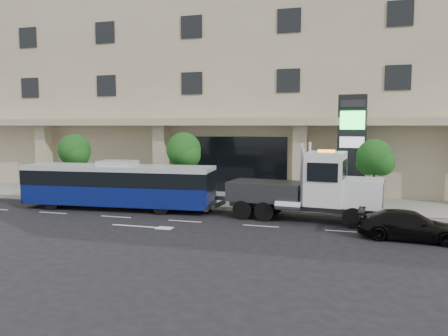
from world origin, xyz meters
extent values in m
plane|color=black|center=(0.00, 0.00, 0.00)|extent=(120.00, 120.00, 0.00)
cube|color=gray|center=(0.00, 5.00, 0.07)|extent=(120.00, 6.00, 0.15)
cube|color=gray|center=(0.00, 2.00, 0.07)|extent=(120.00, 0.30, 0.15)
cube|color=tan|center=(0.00, 15.50, 10.00)|extent=(60.00, 15.00, 20.00)
cube|color=tan|center=(0.00, 6.80, 5.20)|extent=(60.00, 2.80, 0.50)
cube|color=black|center=(0.00, 7.97, 2.15)|extent=(8.00, 0.12, 4.00)
cube|color=tan|center=(-15.00, 6.80, 2.60)|extent=(0.90, 0.90, 4.90)
cube|color=tan|center=(-5.00, 6.80, 2.60)|extent=(0.90, 0.90, 4.90)
cube|color=tan|center=(5.00, 6.80, 2.60)|extent=(0.90, 0.90, 4.90)
cylinder|color=#422B19|center=(-10.00, 3.60, 1.55)|extent=(0.14, 0.14, 2.80)
sphere|color=#134515|center=(-10.00, 3.60, 3.27)|extent=(2.20, 2.20, 2.20)
sphere|color=#134515|center=(-9.65, 3.40, 2.95)|extent=(1.65, 1.65, 1.65)
sphere|color=#134515|center=(-10.30, 3.80, 2.87)|extent=(1.54, 1.54, 1.54)
cylinder|color=#422B19|center=(-2.00, 3.60, 1.62)|extent=(0.14, 0.14, 2.94)
sphere|color=#134515|center=(-2.00, 3.60, 3.43)|extent=(2.20, 2.20, 2.20)
sphere|color=#134515|center=(-1.65, 3.40, 3.09)|extent=(1.65, 1.65, 1.65)
sphere|color=#134515|center=(-2.30, 3.80, 3.01)|extent=(1.54, 1.54, 1.54)
cylinder|color=#422B19|center=(9.50, 3.60, 1.51)|extent=(0.14, 0.14, 2.73)
sphere|color=#134515|center=(9.50, 3.60, 3.19)|extent=(2.00, 2.00, 2.00)
sphere|color=#134515|center=(9.85, 3.40, 2.88)|extent=(1.50, 1.50, 1.50)
sphere|color=#134515|center=(9.20, 3.80, 2.80)|extent=(1.40, 1.40, 1.40)
cylinder|color=black|center=(-8.68, -0.72, 0.47)|extent=(0.96, 0.35, 0.95)
cylinder|color=black|center=(-8.82, 1.27, 0.47)|extent=(0.96, 0.35, 0.95)
cylinder|color=black|center=(-1.88, -0.25, 0.47)|extent=(0.96, 0.35, 0.95)
cylinder|color=black|center=(-2.02, 1.74, 0.47)|extent=(0.96, 0.35, 0.95)
cube|color=navy|center=(-4.97, 0.54, 0.90)|extent=(11.50, 3.14, 1.14)
cube|color=black|center=(-4.97, 0.54, 1.89)|extent=(11.50, 3.18, 0.85)
cube|color=silver|center=(-4.97, 0.54, 2.46)|extent=(11.50, 3.14, 0.28)
cube|color=silver|center=(-4.97, 0.54, 2.75)|extent=(2.18, 1.65, 0.28)
cube|color=#2D3033|center=(-10.59, 0.15, 0.43)|extent=(0.30, 2.37, 0.28)
cube|color=#2D3033|center=(0.65, 0.92, 0.43)|extent=(0.30, 2.37, 0.28)
cube|color=#2D3033|center=(5.84, 0.45, 0.74)|extent=(7.91, 1.69, 0.37)
cube|color=white|center=(8.83, 0.16, 1.62)|extent=(2.05, 2.30, 1.39)
cube|color=silver|center=(9.75, 0.07, 1.62)|extent=(0.26, 1.85, 1.11)
cube|color=white|center=(6.99, 0.34, 2.26)|extent=(2.07, 2.48, 2.68)
cube|color=black|center=(7.86, 0.25, 2.68)|extent=(0.30, 2.03, 1.11)
cylinder|color=silver|center=(5.88, -0.57, 2.50)|extent=(0.18, 0.18, 3.14)
cylinder|color=silver|center=(6.08, 1.45, 2.50)|extent=(0.18, 0.18, 3.14)
cube|color=#2D3033|center=(3.86, 0.65, 1.43)|extent=(4.08, 2.59, 1.02)
cube|color=#2D3033|center=(1.65, 0.87, 0.88)|extent=(1.50, 0.40, 0.20)
cube|color=#2D3033|center=(1.10, 0.92, 0.51)|extent=(0.39, 1.68, 0.17)
cube|color=orange|center=(6.99, 0.34, 3.65)|extent=(0.86, 0.40, 0.13)
cylinder|color=black|center=(8.37, -0.77, 0.51)|extent=(1.04, 0.39, 1.02)
cylinder|color=black|center=(8.56, 1.16, 0.51)|extent=(1.04, 0.39, 1.02)
cylinder|color=black|center=(3.95, -0.33, 0.51)|extent=(1.04, 0.39, 1.02)
cylinder|color=black|center=(4.14, 1.60, 0.51)|extent=(1.04, 0.39, 1.02)
cylinder|color=black|center=(2.75, -0.21, 0.51)|extent=(1.04, 0.39, 1.02)
cylinder|color=black|center=(2.95, 1.72, 0.51)|extent=(1.04, 0.39, 1.02)
imported|color=black|center=(10.71, -2.27, 0.63)|extent=(4.47, 2.12, 1.26)
cube|color=black|center=(8.26, 5.60, 3.49)|extent=(1.72, 0.75, 6.67)
cube|color=#28F14A|center=(8.26, 5.29, 5.26)|extent=(1.44, 0.23, 1.11)
cube|color=silver|center=(8.26, 5.29, 3.93)|extent=(1.44, 0.23, 0.67)
cube|color=#262628|center=(8.26, 5.29, 6.26)|extent=(1.44, 0.23, 0.44)
camera|label=1|loc=(8.01, -22.32, 4.93)|focal=35.00mm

